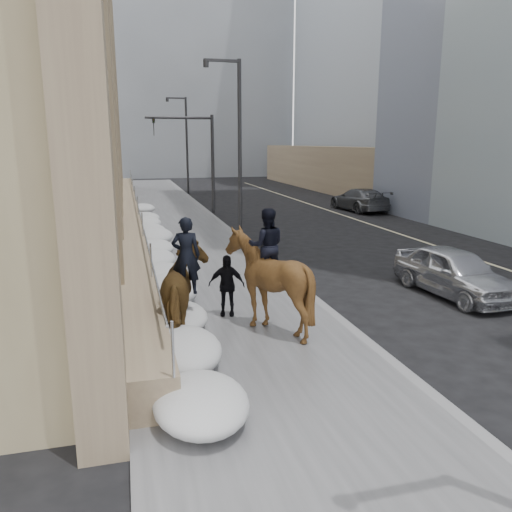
% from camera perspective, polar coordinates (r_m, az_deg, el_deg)
% --- Properties ---
extents(ground, '(140.00, 140.00, 0.00)m').
position_cam_1_polar(ground, '(10.32, -0.07, -12.22)').
color(ground, black).
rests_on(ground, ground).
extents(sidewalk, '(5.00, 80.00, 0.12)m').
position_cam_1_polar(sidewalk, '(19.67, -7.43, 0.09)').
color(sidewalk, '#4C4C4F').
rests_on(sidewalk, ground).
extents(curb, '(0.24, 80.00, 0.12)m').
position_cam_1_polar(curb, '(20.15, -0.03, 0.51)').
color(curb, slate).
rests_on(curb, ground).
extents(lane_line, '(0.15, 70.00, 0.01)m').
position_cam_1_polar(lane_line, '(23.39, 19.00, 1.40)').
color(lane_line, '#BFB78C').
rests_on(lane_line, ground).
extents(limestone_building, '(6.10, 44.00, 18.00)m').
position_cam_1_polar(limestone_building, '(29.50, -21.61, 20.86)').
color(limestone_building, '#8F815E').
rests_on(limestone_building, ground).
extents(bg_building_mid, '(30.00, 12.00, 28.00)m').
position_cam_1_polar(bg_building_mid, '(70.00, -9.96, 20.61)').
color(bg_building_mid, slate).
rests_on(bg_building_mid, ground).
extents(bg_building_far, '(24.00, 12.00, 20.00)m').
position_cam_1_polar(bg_building_far, '(81.32, -17.94, 16.26)').
color(bg_building_far, gray).
rests_on(bg_building_far, ground).
extents(streetlight_mid, '(1.71, 0.24, 8.00)m').
position_cam_1_polar(streetlight_mid, '(23.60, -2.26, 13.37)').
color(streetlight_mid, '#2D2D30').
rests_on(streetlight_mid, ground).
extents(streetlight_far, '(1.71, 0.24, 8.00)m').
position_cam_1_polar(streetlight_far, '(43.34, -8.13, 13.03)').
color(streetlight_far, '#2D2D30').
rests_on(streetlight_far, ground).
extents(traffic_signal, '(4.10, 0.22, 6.00)m').
position_cam_1_polar(traffic_signal, '(31.36, -6.70, 12.12)').
color(traffic_signal, '#2D2D30').
rests_on(traffic_signal, ground).
extents(snow_bank, '(1.70, 18.10, 0.76)m').
position_cam_1_polar(snow_bank, '(17.62, -11.26, -0.19)').
color(snow_bank, silver).
rests_on(snow_bank, sidewalk).
extents(mounted_horse_left, '(1.38, 2.54, 2.69)m').
position_cam_1_polar(mounted_horse_left, '(11.11, -7.98, -3.84)').
color(mounted_horse_left, '#483115').
rests_on(mounted_horse_left, sidewalk).
extents(mounted_horse_right, '(2.22, 2.41, 2.81)m').
position_cam_1_polar(mounted_horse_right, '(11.39, 1.32, -2.50)').
color(mounted_horse_right, '#432A13').
rests_on(mounted_horse_right, sidewalk).
extents(pedestrian, '(0.97, 0.60, 1.55)m').
position_cam_1_polar(pedestrian, '(12.49, -3.39, -3.34)').
color(pedestrian, black).
rests_on(pedestrian, sidewalk).
extents(car_silver, '(2.01, 4.28, 1.42)m').
position_cam_1_polar(car_silver, '(15.58, 21.71, -1.68)').
color(car_silver, silver).
rests_on(car_silver, ground).
extents(car_grey, '(2.43, 5.20, 1.47)m').
position_cam_1_polar(car_grey, '(33.27, 11.70, 6.33)').
color(car_grey, '#4D4F54').
rests_on(car_grey, ground).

